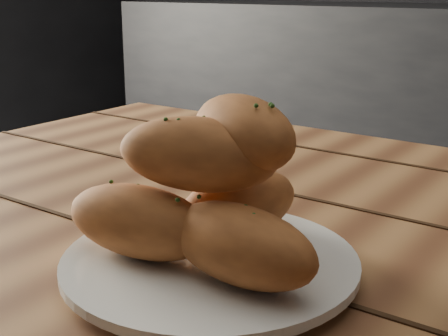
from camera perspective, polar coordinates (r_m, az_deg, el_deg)
counter at (r=2.72m, az=17.49°, el=4.45°), size 2.80×0.60×0.90m
plate at (r=0.53m, az=-1.28°, el=-8.88°), size 0.25×0.25×0.02m
bread_rolls at (r=0.51m, az=-1.26°, el=-2.20°), size 0.24×0.19×0.13m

